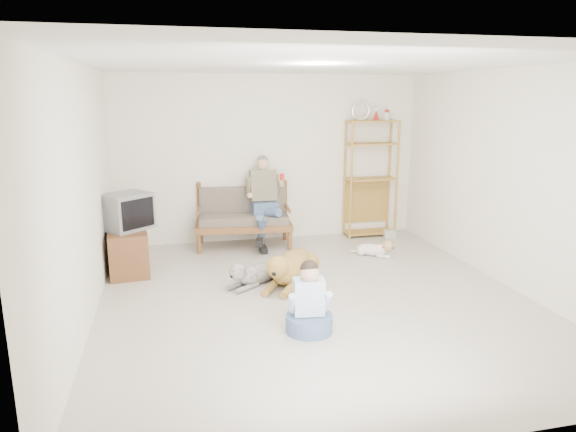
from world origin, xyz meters
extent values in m
plane|color=beige|center=(0.00, 0.00, 0.00)|extent=(5.50, 5.50, 0.00)
plane|color=white|center=(0.00, 0.00, 2.70)|extent=(5.50, 5.50, 0.00)
plane|color=white|center=(0.00, 2.75, 1.35)|extent=(5.00, 0.00, 5.00)
plane|color=white|center=(0.00, -2.75, 1.35)|extent=(5.00, 0.00, 5.00)
plane|color=white|center=(-2.50, 0.00, 1.35)|extent=(0.00, 5.50, 5.50)
plane|color=white|center=(2.50, 0.00, 1.35)|extent=(0.00, 5.50, 5.50)
cube|color=brown|center=(-0.51, 2.35, 0.35)|extent=(1.56, 0.85, 0.10)
cube|color=#61564A|center=(-0.51, 2.35, 0.47)|extent=(1.43, 0.74, 0.13)
cube|color=#61564A|center=(-0.51, 2.59, 0.70)|extent=(1.39, 0.26, 0.45)
cylinder|color=brown|center=(-0.51, 2.65, 0.90)|extent=(1.40, 0.19, 0.05)
cylinder|color=brown|center=(-1.21, 2.05, 0.15)|extent=(0.07, 0.07, 0.30)
cylinder|color=brown|center=(-1.21, 2.65, 0.47)|extent=(0.07, 0.07, 0.95)
cylinder|color=brown|center=(0.19, 2.05, 0.15)|extent=(0.07, 0.07, 0.30)
cylinder|color=brown|center=(0.19, 2.65, 0.47)|extent=(0.07, 0.07, 0.95)
cube|color=slate|center=(-0.17, 2.36, 0.62)|extent=(0.39, 0.37, 0.20)
cube|color=#776E53|center=(-0.17, 2.46, 0.96)|extent=(0.41, 0.28, 0.52)
sphere|color=tan|center=(-0.17, 2.43, 1.31)|extent=(0.21, 0.21, 0.21)
sphere|color=#5B5651|center=(-0.17, 2.45, 1.35)|extent=(0.19, 0.19, 0.19)
cylinder|color=#B32013|center=(0.10, 2.24, 1.13)|extent=(0.07, 0.07, 0.09)
cube|color=#A77C34|center=(1.70, 2.55, 1.95)|extent=(0.83, 0.34, 0.03)
torus|color=silver|center=(1.49, 2.55, 2.11)|extent=(0.33, 0.05, 0.33)
cone|color=#B32013|center=(1.76, 2.55, 2.04)|extent=(0.11, 0.11, 0.17)
cylinder|color=#A77C34|center=(1.30, 2.39, 0.98)|extent=(0.04, 0.04, 1.97)
cylinder|color=#A77C34|center=(1.30, 2.71, 0.98)|extent=(0.04, 0.04, 1.97)
cylinder|color=#A77C34|center=(2.11, 2.39, 0.98)|extent=(0.04, 0.04, 1.97)
cylinder|color=#A77C34|center=(2.11, 2.71, 0.98)|extent=(0.04, 0.04, 1.97)
cube|color=silver|center=(2.00, 2.32, 0.06)|extent=(0.21, 0.17, 0.12)
cube|color=brown|center=(-2.22, 1.52, 0.30)|extent=(0.58, 0.94, 0.60)
cube|color=brown|center=(-2.46, 1.30, 0.30)|extent=(0.06, 0.40, 0.50)
cube|color=brown|center=(-2.46, 1.74, 0.30)|extent=(0.06, 0.40, 0.50)
cube|color=slate|center=(-2.20, 1.53, 0.84)|extent=(0.75, 0.74, 0.49)
cube|color=black|center=(-2.05, 1.35, 0.84)|extent=(0.40, 0.34, 0.39)
cube|color=white|center=(-1.25, 2.73, 0.30)|extent=(0.12, 0.02, 0.08)
ellipsoid|color=#AD843C|center=(-0.09, 0.75, 0.17)|extent=(0.91, 1.15, 0.35)
sphere|color=#AD843C|center=(-0.26, 0.47, 0.20)|extent=(0.35, 0.35, 0.35)
sphere|color=#AD843C|center=(-0.41, 0.23, 0.35)|extent=(0.27, 0.27, 0.27)
ellipsoid|color=#AD843C|center=(-0.47, 0.12, 0.32)|extent=(0.21, 0.23, 0.11)
cylinder|color=#AD843C|center=(0.20, 1.22, 0.07)|extent=(0.14, 0.45, 0.06)
ellipsoid|color=#AD843C|center=(-0.47, 0.30, 0.35)|extent=(0.10, 0.11, 0.14)
ellipsoid|color=#AD843C|center=(-0.31, 0.20, 0.35)|extent=(0.10, 0.11, 0.14)
ellipsoid|color=silver|center=(-0.51, 0.72, 0.12)|extent=(0.82, 0.70, 0.24)
sphere|color=silver|center=(-0.70, 0.58, 0.14)|extent=(0.24, 0.24, 0.24)
sphere|color=silver|center=(-0.87, 0.46, 0.24)|extent=(0.21, 0.21, 0.21)
ellipsoid|color=silver|center=(-0.94, 0.40, 0.22)|extent=(0.18, 0.16, 0.08)
cylinder|color=silver|center=(-0.18, 0.96, 0.05)|extent=(0.21, 0.29, 0.04)
ellipsoid|color=silver|center=(-0.89, 0.53, 0.24)|extent=(0.08, 0.08, 0.10)
ellipsoid|color=silver|center=(-0.81, 0.41, 0.24)|extent=(0.08, 0.08, 0.10)
ellipsoid|color=white|center=(1.30, 1.44, 0.09)|extent=(0.48, 0.44, 0.18)
sphere|color=white|center=(1.41, 1.36, 0.10)|extent=(0.18, 0.18, 0.18)
sphere|color=tan|center=(1.50, 1.29, 0.18)|extent=(0.16, 0.16, 0.16)
ellipsoid|color=tan|center=(1.56, 1.25, 0.16)|extent=(0.14, 0.13, 0.06)
cylinder|color=white|center=(1.12, 1.58, 0.04)|extent=(0.18, 0.08, 0.03)
cone|color=tan|center=(1.45, 1.26, 0.23)|extent=(0.05, 0.05, 0.06)
cone|color=tan|center=(1.52, 1.35, 0.23)|extent=(0.05, 0.05, 0.06)
torus|color=#B32013|center=(1.48, 1.30, 0.17)|extent=(0.15, 0.15, 0.02)
cylinder|color=slate|center=(-0.30, -0.82, 0.09)|extent=(0.48, 0.48, 0.18)
cube|color=silver|center=(-0.30, -0.80, 0.37)|extent=(0.32, 0.23, 0.37)
sphere|color=tan|center=(-0.30, -0.82, 0.64)|extent=(0.20, 0.20, 0.20)
sphere|color=black|center=(-0.30, -0.81, 0.67)|extent=(0.19, 0.19, 0.19)
camera|label=1|loc=(-1.62, -5.51, 2.36)|focal=32.00mm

